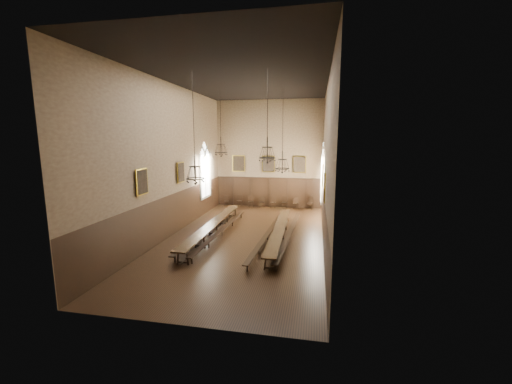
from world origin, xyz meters
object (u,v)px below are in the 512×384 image
(bench_left_inner, at_px, (222,231))
(table_right, at_px, (279,234))
(bench_right_inner, at_px, (268,235))
(chandelier_back_right, at_px, (282,163))
(bench_left_outer, at_px, (204,230))
(chair_6, at_px, (296,205))
(chair_7, at_px, (310,206))
(chandelier_front_left, at_px, (195,172))
(chair_1, at_px, (239,203))
(chandelier_back_left, at_px, (221,148))
(chair_4, at_px, (273,205))
(table_left, at_px, (213,229))
(chandelier_front_right, at_px, (267,152))
(chair_3, at_px, (262,204))
(chair_0, at_px, (227,203))
(chair_2, at_px, (251,204))
(chair_5, at_px, (284,205))
(bench_right_outer, at_px, (289,235))

(bench_left_inner, bearing_deg, table_right, -3.11)
(bench_right_inner, relative_size, chandelier_back_right, 1.87)
(bench_left_outer, distance_m, chair_6, 9.75)
(chair_7, height_order, chandelier_front_left, chandelier_front_left)
(chair_1, distance_m, chandelier_back_left, 7.69)
(chair_4, height_order, chandelier_front_left, chandelier_front_left)
(table_right, height_order, chair_6, chair_6)
(chandelier_back_left, bearing_deg, bench_left_inner, -73.38)
(table_left, xyz_separation_m, chandelier_front_right, (3.66, -2.49, 4.77))
(bench_left_inner, bearing_deg, chandelier_front_left, -101.37)
(table_right, distance_m, chair_3, 8.99)
(chandelier_back_right, bearing_deg, chandelier_front_left, -129.38)
(chair_4, bearing_deg, chair_0, 176.09)
(chandelier_front_left, relative_size, chandelier_front_right, 1.26)
(chair_1, bearing_deg, chair_3, -0.84)
(bench_left_outer, height_order, chandelier_front_left, chandelier_front_left)
(chair_0, xyz_separation_m, chair_2, (2.20, -0.03, 0.03))
(chair_3, xyz_separation_m, chair_5, (1.93, 0.04, 0.02))
(chair_5, bearing_deg, chandelier_front_left, -107.37)
(table_left, xyz_separation_m, chair_0, (-1.62, 8.41, -0.13))
(table_left, xyz_separation_m, chair_3, (1.52, 8.46, -0.12))
(bench_left_outer, distance_m, bench_right_inner, 3.99)
(chair_3, height_order, chandelier_front_right, chandelier_front_right)
(bench_left_inner, height_order, chair_5, chair_5)
(bench_right_outer, xyz_separation_m, chair_2, (-4.01, 8.32, 0.01))
(chair_1, bearing_deg, bench_right_outer, -58.61)
(chair_7, bearing_deg, table_right, -83.07)
(chair_4, bearing_deg, bench_right_outer, -79.41)
(table_left, distance_m, chandelier_front_right, 6.50)
(bench_left_outer, relative_size, chair_0, 10.86)
(chair_1, xyz_separation_m, chandelier_front_right, (4.14, -10.99, 4.86))
(table_left, distance_m, chair_7, 10.12)
(chandelier_back_right, bearing_deg, chair_5, 94.00)
(table_left, height_order, table_right, table_left)
(bench_right_outer, distance_m, chair_5, 8.51)
(chandelier_front_left, distance_m, chandelier_front_right, 3.80)
(chair_1, relative_size, chair_2, 1.00)
(bench_right_outer, distance_m, chair_3, 8.94)
(chair_5, height_order, chair_7, chair_5)
(chandelier_front_right, bearing_deg, table_left, 145.69)
(bench_left_inner, height_order, chair_4, chair_4)
(bench_left_inner, distance_m, bench_right_outer, 4.05)
(bench_right_outer, height_order, chair_0, chair_0)
(chair_2, bearing_deg, chair_4, -18.52)
(bench_right_inner, xyz_separation_m, chair_6, (1.04, 8.69, 0.00))
(table_right, relative_size, chair_3, 10.25)
(table_right, distance_m, chandelier_back_right, 4.52)
(chair_5, bearing_deg, table_left, -112.27)
(bench_left_outer, distance_m, chair_0, 8.41)
(table_left, distance_m, chandelier_front_left, 4.55)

